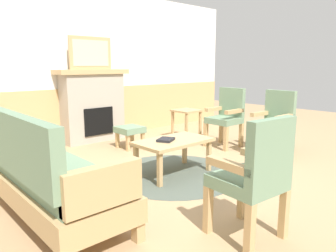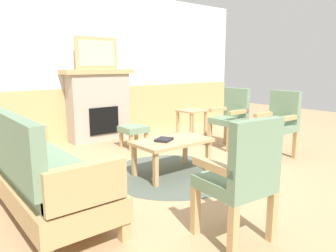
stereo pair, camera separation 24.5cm
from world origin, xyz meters
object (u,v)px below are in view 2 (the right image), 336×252
footstool (134,130)px  armchair_by_window_left (231,115)px  fireplace (99,104)px  armchair_near_fireplace (279,121)px  framed_picture (97,53)px  armchair_front_left (242,175)px  side_table (192,116)px  coffee_table (172,144)px  couch (41,173)px  book_on_table (164,140)px

footstool → armchair_by_window_left: armchair_by_window_left is taller
fireplace → armchair_near_fireplace: size_ratio=1.33×
framed_picture → armchair_near_fireplace: bearing=-59.9°
armchair_front_left → side_table: size_ratio=1.78×
coffee_table → fireplace: bearing=85.6°
fireplace → side_table: fireplace is taller
footstool → framed_picture: bearing=101.9°
fireplace → couch: bearing=-126.9°
footstool → armchair_by_window_left: size_ratio=0.41×
fireplace → couch: size_ratio=0.72×
armchair_by_window_left → side_table: armchair_by_window_left is taller
fireplace → armchair_near_fireplace: fireplace is taller
couch → book_on_table: size_ratio=8.25×
book_on_table → armchair_near_fireplace: size_ratio=0.22×
couch → book_on_table: couch is taller
armchair_front_left → footstool: bearing=72.2°
fireplace → footstool: bearing=-78.1°
framed_picture → armchair_by_window_left: (1.47, -1.85, -1.02)m
fireplace → armchair_by_window_left: size_ratio=1.33×
armchair_by_window_left → side_table: 0.83m
armchair_front_left → framed_picture: bearing=78.6°
armchair_by_window_left → book_on_table: bearing=-166.5°
book_on_table → armchair_by_window_left: 1.81m
coffee_table → armchair_near_fireplace: size_ratio=0.98×
fireplace → coffee_table: size_ratio=1.35×
coffee_table → armchair_near_fireplace: 1.78m
couch → armchair_by_window_left: size_ratio=1.84×
framed_picture → armchair_by_window_left: bearing=-51.6°
book_on_table → footstool: 1.50m
armchair_by_window_left → footstool: bearing=142.5°
fireplace → armchair_by_window_left: (1.47, -1.85, -0.11)m
couch → fireplace: bearing=53.1°
armchair_by_window_left → armchair_near_fireplace: bearing=-84.1°
fireplace → side_table: (1.33, -1.04, -0.22)m
footstool → armchair_front_left: 3.13m
framed_picture → side_table: (1.33, -1.04, -1.13)m
armchair_front_left → couch: bearing=126.3°
side_table → armchair_front_left: bearing=-127.0°
fireplace → framed_picture: size_ratio=1.62×
footstool → side_table: size_ratio=0.73×
fireplace → footstool: 0.95m
couch → footstool: couch is taller
side_table → framed_picture: bearing=142.1°
book_on_table → armchair_near_fireplace: armchair_near_fireplace is taller
armchair_near_fireplace → book_on_table: bearing=167.5°
coffee_table → footstool: size_ratio=2.40×
fireplace → book_on_table: (-0.29, -2.27, -0.20)m
framed_picture → armchair_front_left: framed_picture is taller
couch → armchair_front_left: same height
armchair_by_window_left → side_table: (-0.13, 0.81, -0.10)m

